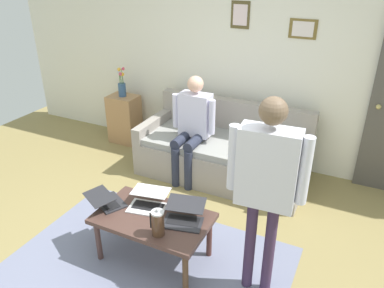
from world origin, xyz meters
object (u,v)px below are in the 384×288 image
(laptop_center, at_px, (184,216))
(person_standing, at_px, (267,177))
(person_seated, at_px, (192,123))
(laptop_left, at_px, (149,202))
(side_shelf, at_px, (125,119))
(laptop_right, at_px, (106,200))
(flower_vase, at_px, (122,86))
(french_press, at_px, (158,223))
(coffee_table, at_px, (153,221))
(couch, at_px, (224,153))

(laptop_center, xyz_separation_m, person_standing, (-0.68, 0.01, 0.58))
(person_seated, bearing_deg, laptop_left, 98.87)
(laptop_left, bearing_deg, side_shelf, -49.36)
(laptop_left, xyz_separation_m, laptop_right, (0.36, 0.15, -0.00))
(laptop_left, distance_m, flower_vase, 2.42)
(french_press, bearing_deg, laptop_right, -13.17)
(laptop_left, distance_m, laptop_center, 0.38)
(french_press, bearing_deg, laptop_left, -46.91)
(laptop_left, relative_size, laptop_center, 0.96)
(coffee_table, height_order, side_shelf, side_shelf)
(laptop_left, xyz_separation_m, flower_vase, (1.56, -1.81, 0.36))
(laptop_right, height_order, side_shelf, side_shelf)
(laptop_right, distance_m, flower_vase, 2.33)
(couch, xyz_separation_m, person_seated, (0.32, 0.23, 0.42))
(side_shelf, height_order, person_standing, person_standing)
(couch, xyz_separation_m, laptop_left, (0.12, 1.55, 0.20))
(laptop_left, distance_m, person_seated, 1.36)
(flower_vase, distance_m, person_standing, 3.22)
(laptop_right, relative_size, flower_vase, 0.97)
(person_standing, bearing_deg, coffee_table, 3.77)
(laptop_left, bearing_deg, person_standing, 177.02)
(couch, height_order, person_standing, person_standing)
(person_seated, bearing_deg, side_shelf, -19.94)
(couch, height_order, side_shelf, couch)
(coffee_table, relative_size, side_shelf, 1.42)
(couch, bearing_deg, laptop_left, 85.68)
(french_press, height_order, side_shelf, french_press)
(laptop_center, relative_size, french_press, 1.60)
(laptop_left, xyz_separation_m, laptop_center, (-0.38, 0.04, -0.00))
(laptop_left, relative_size, flower_vase, 0.93)
(coffee_table, bearing_deg, laptop_right, 3.74)
(laptop_left, xyz_separation_m, side_shelf, (1.56, -1.82, -0.15))
(person_standing, xyz_separation_m, person_seated, (1.27, -1.38, -0.35))
(laptop_left, xyz_separation_m, french_press, (-0.28, 0.30, 0.07))
(laptop_left, height_order, person_standing, person_standing)
(coffee_table, bearing_deg, french_press, 132.25)
(laptop_center, xyz_separation_m, side_shelf, (1.94, -1.86, -0.15))
(laptop_center, bearing_deg, laptop_left, -6.35)
(person_standing, distance_m, person_seated, 1.91)
(laptop_center, relative_size, person_seated, 0.32)
(person_standing, bearing_deg, laptop_right, 3.76)
(couch, relative_size, laptop_left, 5.20)
(coffee_table, bearing_deg, couch, -90.08)
(couch, height_order, laptop_left, couch)
(couch, distance_m, french_press, 1.88)
(french_press, distance_m, person_seated, 1.70)
(couch, distance_m, flower_vase, 1.78)
(couch, height_order, person_seated, person_seated)
(laptop_center, bearing_deg, flower_vase, -43.75)
(coffee_table, xyz_separation_m, laptop_center, (-0.27, -0.08, 0.10))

